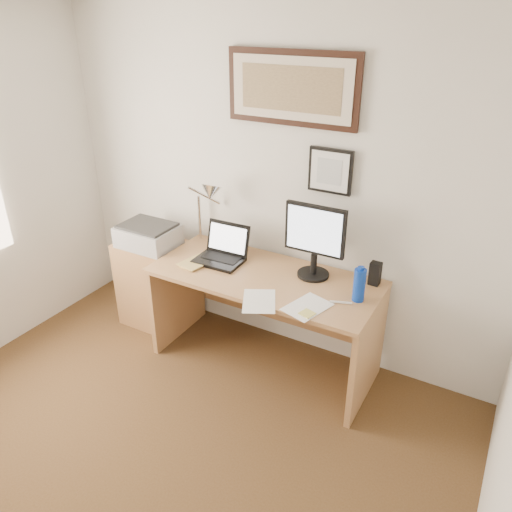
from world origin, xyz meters
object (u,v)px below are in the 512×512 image
Objects in this scene: side_cabinet at (154,283)px; laptop at (222,253)px; book at (188,259)px; lcd_monitor at (315,238)px; water_bottle at (359,285)px; printer at (148,235)px; desk at (270,299)px.

side_cabinet is 0.82m from laptop.
lcd_monitor is (0.89, 0.23, 0.28)m from book.
water_bottle is 0.50× the size of printer.
desk is 0.48m from laptop.
lcd_monitor reaches higher than book.
lcd_monitor is 1.36m from printer.
book is 0.25m from laptop.
desk is 0.61m from lcd_monitor.
book is 0.14× the size of desk.
laptop reaches higher than printer.
book is 0.96m from lcd_monitor.
water_bottle is 0.63× the size of laptop.
laptop is 0.66m from printer.
water_bottle is 0.76m from desk.
side_cabinet is 0.63m from book.
laptop reaches higher than side_cabinet.
lcd_monitor is 1.18× the size of printer.
lcd_monitor is at bearing 158.49° from water_bottle.
printer reaches higher than desk.
side_cabinet is 0.46× the size of desk.
desk is at bearing 1.89° from side_cabinet.
side_cabinet is 1.40× the size of lcd_monitor.
side_cabinet is 1.53m from lcd_monitor.
printer is (-0.45, 0.09, 0.06)m from book.
book is 0.66× the size of laptop.
desk is at bearing -166.62° from lcd_monitor.
lcd_monitor reaches higher than desk.
printer is (-0.66, -0.04, 0.01)m from laptop.
laptop reaches higher than desk.
book is (0.47, -0.12, 0.39)m from side_cabinet.
desk is at bearing 3.80° from printer.
desk is 1.09m from printer.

